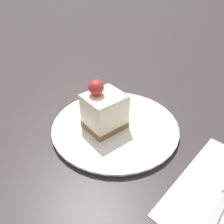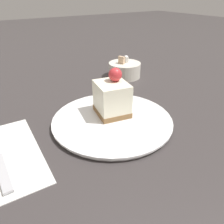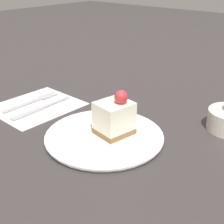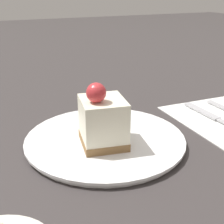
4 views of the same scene
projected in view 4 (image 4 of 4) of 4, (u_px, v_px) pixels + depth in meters
ground_plane at (86, 145)px, 0.48m from camera, size 4.00×4.00×0.00m
plate at (105, 139)px, 0.49m from camera, size 0.25×0.25×0.01m
cake_slice at (103, 120)px, 0.45m from camera, size 0.07×0.08×0.10m
knife at (211, 116)px, 0.58m from camera, size 0.01×0.18×0.00m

